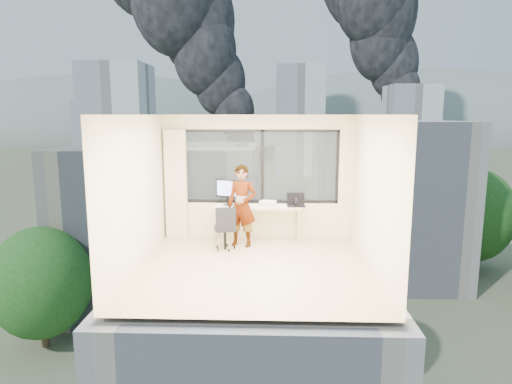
{
  "coord_description": "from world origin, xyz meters",
  "views": [
    {
      "loc": [
        0.3,
        -7.33,
        2.6
      ],
      "look_at": [
        0.0,
        1.0,
        1.15
      ],
      "focal_mm": 31.21,
      "sensor_mm": 36.0,
      "label": 1
    }
  ],
  "objects_px": {
    "game_console": "(268,202)",
    "handbag": "(295,199)",
    "monitor": "(228,192)",
    "laptop": "(296,200)",
    "chair": "(225,227)",
    "person": "(242,206)",
    "desk": "(257,223)"
  },
  "relations": [
    {
      "from": "monitor",
      "to": "handbag",
      "type": "bearing_deg",
      "value": 25.23
    },
    {
      "from": "person",
      "to": "laptop",
      "type": "height_order",
      "value": "person"
    },
    {
      "from": "chair",
      "to": "monitor",
      "type": "relative_size",
      "value": 1.64
    },
    {
      "from": "chair",
      "to": "monitor",
      "type": "distance_m",
      "value": 0.9
    },
    {
      "from": "handbag",
      "to": "game_console",
      "type": "bearing_deg",
      "value": 166.89
    },
    {
      "from": "desk",
      "to": "laptop",
      "type": "bearing_deg",
      "value": -1.7
    },
    {
      "from": "chair",
      "to": "person",
      "type": "height_order",
      "value": "person"
    },
    {
      "from": "monitor",
      "to": "laptop",
      "type": "xyz_separation_m",
      "value": [
        1.41,
        -0.09,
        -0.15
      ]
    },
    {
      "from": "chair",
      "to": "laptop",
      "type": "relative_size",
      "value": 2.29
    },
    {
      "from": "game_console",
      "to": "handbag",
      "type": "relative_size",
      "value": 1.26
    },
    {
      "from": "monitor",
      "to": "handbag",
      "type": "relative_size",
      "value": 2.21
    },
    {
      "from": "game_console",
      "to": "handbag",
      "type": "height_order",
      "value": "handbag"
    },
    {
      "from": "laptop",
      "to": "handbag",
      "type": "bearing_deg",
      "value": 87.81
    },
    {
      "from": "game_console",
      "to": "monitor",
      "type": "bearing_deg",
      "value": -155.29
    },
    {
      "from": "monitor",
      "to": "handbag",
      "type": "height_order",
      "value": "monitor"
    },
    {
      "from": "chair",
      "to": "game_console",
      "type": "height_order",
      "value": "chair"
    },
    {
      "from": "person",
      "to": "game_console",
      "type": "distance_m",
      "value": 0.73
    },
    {
      "from": "chair",
      "to": "game_console",
      "type": "bearing_deg",
      "value": 31.78
    },
    {
      "from": "monitor",
      "to": "laptop",
      "type": "height_order",
      "value": "monitor"
    },
    {
      "from": "person",
      "to": "handbag",
      "type": "relative_size",
      "value": 6.65
    },
    {
      "from": "person",
      "to": "game_console",
      "type": "relative_size",
      "value": 5.27
    },
    {
      "from": "monitor",
      "to": "laptop",
      "type": "relative_size",
      "value": 1.39
    },
    {
      "from": "game_console",
      "to": "desk",
      "type": "bearing_deg",
      "value": -124.27
    },
    {
      "from": "person",
      "to": "monitor",
      "type": "distance_m",
      "value": 0.56
    },
    {
      "from": "desk",
      "to": "person",
      "type": "bearing_deg",
      "value": -129.83
    },
    {
      "from": "game_console",
      "to": "handbag",
      "type": "xyz_separation_m",
      "value": [
        0.58,
        0.04,
        0.06
      ]
    },
    {
      "from": "person",
      "to": "monitor",
      "type": "relative_size",
      "value": 3.01
    },
    {
      "from": "chair",
      "to": "game_console",
      "type": "distance_m",
      "value": 1.2
    },
    {
      "from": "chair",
      "to": "handbag",
      "type": "xyz_separation_m",
      "value": [
        1.41,
        0.84,
        0.4
      ]
    },
    {
      "from": "chair",
      "to": "handbag",
      "type": "distance_m",
      "value": 1.69
    },
    {
      "from": "handbag",
      "to": "person",
      "type": "bearing_deg",
      "value": -169.81
    },
    {
      "from": "desk",
      "to": "laptop",
      "type": "distance_m",
      "value": 0.94
    }
  ]
}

